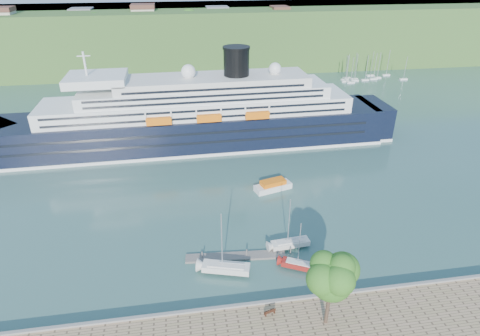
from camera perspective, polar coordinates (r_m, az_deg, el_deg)
ground at (r=57.96m, az=2.48°, el=-19.29°), size 400.00×400.00×0.00m
far_hillside at (r=186.32m, az=-6.57°, el=18.16°), size 400.00×50.00×24.00m
quay_coping at (r=56.99m, az=2.55°, el=-18.65°), size 220.00×0.50×0.30m
cruise_ship at (r=98.90m, az=-7.12°, el=9.70°), size 108.31×17.16×24.28m
park_bench at (r=55.63m, az=4.23°, el=-19.66°), size 1.69×1.07×1.01m
promenade_tree at (r=51.96m, az=12.72°, el=-16.31°), size 7.04×7.04×11.67m
floating_pontoon at (r=65.42m, az=-0.63°, el=-12.45°), size 16.00×3.18×0.35m
sailboat_white_near at (r=59.54m, az=-2.06°, el=-11.05°), size 8.21×4.32×10.22m
sailboat_red at (r=61.50m, az=8.80°, el=-11.23°), size 6.37×4.41×8.10m
sailboat_white_far at (r=65.16m, az=7.35°, el=-8.09°), size 7.12×2.54×9.01m
tender_launch at (r=82.51m, az=4.72°, el=-2.43°), size 8.22×4.69×2.15m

